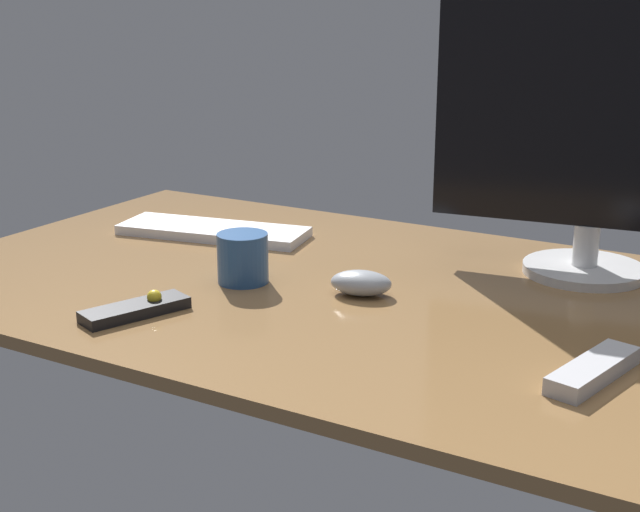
{
  "coord_description": "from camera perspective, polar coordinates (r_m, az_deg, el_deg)",
  "views": [
    {
      "loc": [
        64.96,
        -119.02,
        47.62
      ],
      "look_at": [
        -0.69,
        -4.64,
        8.0
      ],
      "focal_mm": 49.68,
      "sensor_mm": 36.0,
      "label": 1
    }
  ],
  "objects": [
    {
      "name": "coffee_mug",
      "position": [
        1.44,
        -5.0,
        -0.13
      ],
      "size": [
        8.29,
        8.29,
        8.15
      ],
      "primitive_type": "cylinder",
      "color": "#28518C",
      "rests_on": "desk"
    },
    {
      "name": "media_remote",
      "position": [
        1.33,
        -11.73,
        -3.35
      ],
      "size": [
        10.47,
        16.79,
        3.2
      ],
      "rotation": [
        0.0,
        0.0,
        1.21
      ],
      "color": "black",
      "rests_on": "desk"
    },
    {
      "name": "monitor",
      "position": [
        1.5,
        17.37,
        7.71
      ],
      "size": [
        52.17,
        20.2,
        46.6
      ],
      "rotation": [
        0.0,
        0.0,
        0.13
      ],
      "color": "silver",
      "rests_on": "desk"
    },
    {
      "name": "tv_remote",
      "position": [
        1.14,
        17.2,
        -7.05
      ],
      "size": [
        8.19,
        17.34,
        2.25
      ],
      "primitive_type": "cube",
      "rotation": [
        0.0,
        0.0,
        1.34
      ],
      "color": "#B7B7BC",
      "rests_on": "desk"
    },
    {
      "name": "desk",
      "position": [
        1.43,
        1.16,
        -2.26
      ],
      "size": [
        140.0,
        84.0,
        2.0
      ],
      "primitive_type": "cube",
      "color": "olive",
      "rests_on": "ground"
    },
    {
      "name": "keyboard",
      "position": [
        1.73,
        -6.89,
        1.62
      ],
      "size": [
        38.25,
        18.46,
        1.85
      ],
      "primitive_type": "cube",
      "rotation": [
        0.0,
        0.0,
        0.19
      ],
      "color": "white",
      "rests_on": "desk"
    },
    {
      "name": "computer_mouse",
      "position": [
        1.38,
        2.66,
        -1.75
      ],
      "size": [
        10.9,
        8.46,
        3.87
      ],
      "primitive_type": "ellipsoid",
      "rotation": [
        0.0,
        0.0,
        0.26
      ],
      "color": "#999EA5",
      "rests_on": "desk"
    }
  ]
}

